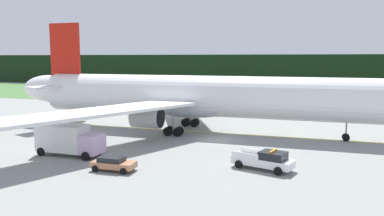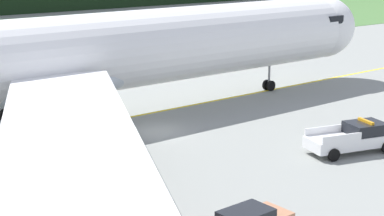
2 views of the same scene
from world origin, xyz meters
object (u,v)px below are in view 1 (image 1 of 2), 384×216
object	(u,v)px
airliner	(201,97)
staff_car	(113,163)
catering_truck	(68,139)
ops_pickup_truck	(265,160)

from	to	relation	value
airliner	staff_car	distance (m)	20.52
catering_truck	airliner	bearing A→B (deg)	61.28
staff_car	ops_pickup_truck	bearing A→B (deg)	20.92
airliner	staff_car	bearing A→B (deg)	-95.39
airliner	staff_car	xyz separation A→B (m)	(-1.89, -20.00, -4.19)
airliner	catering_truck	world-z (taller)	airliner
ops_pickup_truck	catering_truck	distance (m)	20.43
airliner	ops_pickup_truck	bearing A→B (deg)	-53.42
airliner	ops_pickup_truck	distance (m)	19.12
airliner	catering_truck	bearing A→B (deg)	-118.72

